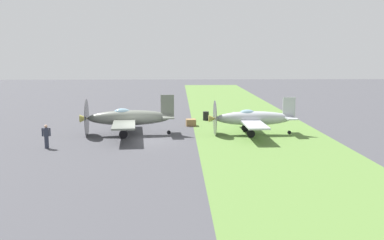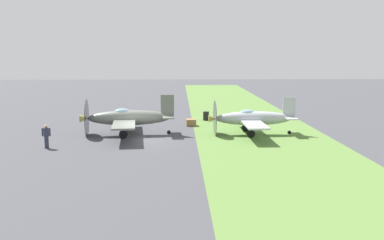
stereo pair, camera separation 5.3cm
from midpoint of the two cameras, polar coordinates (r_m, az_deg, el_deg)
The scene contains 7 objects.
ground_plane at distance 34.93m, azimuth -6.33°, elevation -2.69°, with size 160.00×160.00×0.00m, color #424247.
grass_verge at distance 35.49m, azimuth 9.49°, elevation -2.57°, with size 120.00×11.00×0.01m, color #567A38.
airplane_lead at distance 37.26m, azimuth -8.23°, elevation 0.28°, with size 9.89×7.83×3.51m.
airplane_wingman at distance 37.51m, azimuth 7.79°, elevation 0.21°, with size 9.18×7.31×3.29m.
ground_crew_chief at distance 33.57m, azimuth -18.21°, elevation -1.96°, with size 0.38×0.63×1.73m.
fuel_drum at distance 45.13m, azimuth 1.85°, elevation 0.52°, with size 0.60×0.60×0.90m, color black.
supply_crate at distance 41.74m, azimuth -0.10°, elevation -0.33°, with size 0.90×0.90×0.64m, color olive.
Camera 2 is at (-34.14, -2.85, 6.86)m, focal length 41.41 mm.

